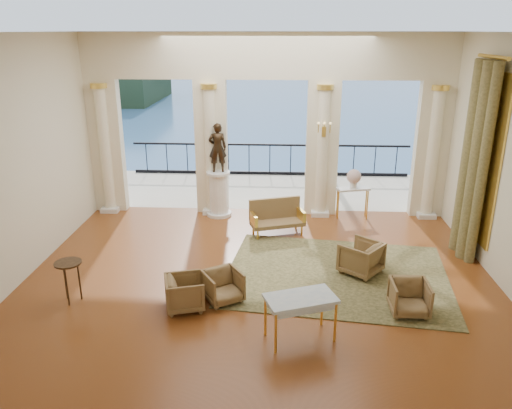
# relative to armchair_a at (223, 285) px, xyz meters

# --- Properties ---
(floor) EXTENTS (9.00, 9.00, 0.00)m
(floor) POSITION_rel_armchair_a_xyz_m (0.60, 0.78, -0.31)
(floor) COLOR #4F270E
(floor) RESTS_ON ground
(room_walls) EXTENTS (9.00, 9.00, 9.00)m
(room_walls) POSITION_rel_armchair_a_xyz_m (0.60, -0.33, 2.57)
(room_walls) COLOR beige
(room_walls) RESTS_ON ground
(arcade) EXTENTS (9.00, 0.56, 4.50)m
(arcade) POSITION_rel_armchair_a_xyz_m (0.60, 4.61, 2.27)
(arcade) COLOR beige
(arcade) RESTS_ON ground
(terrace) EXTENTS (10.00, 3.60, 0.10)m
(terrace) POSITION_rel_armchair_a_xyz_m (0.60, 6.58, -0.36)
(terrace) COLOR beige
(terrace) RESTS_ON ground
(balustrade) EXTENTS (9.00, 0.06, 1.03)m
(balustrade) POSITION_rel_armchair_a_xyz_m (0.60, 8.18, 0.10)
(balustrade) COLOR black
(balustrade) RESTS_ON terrace
(palm_tree) EXTENTS (2.00, 2.00, 4.50)m
(palm_tree) POSITION_rel_armchair_a_xyz_m (2.60, 7.38, 3.78)
(palm_tree) COLOR #4C3823
(palm_tree) RESTS_ON terrace
(headland) EXTENTS (22.00, 18.00, 6.00)m
(headland) POSITION_rel_armchair_a_xyz_m (-29.40, 70.78, -3.31)
(headland) COLOR black
(headland) RESTS_ON sea
(sea) EXTENTS (160.00, 160.00, 0.00)m
(sea) POSITION_rel_armchair_a_xyz_m (0.60, 60.78, -6.31)
(sea) COLOR teal
(sea) RESTS_ON ground
(curtain) EXTENTS (0.33, 1.40, 4.09)m
(curtain) POSITION_rel_armchair_a_xyz_m (4.88, 2.28, 1.71)
(curtain) COLOR brown
(curtain) RESTS_ON ground
(window_frame) EXTENTS (0.04, 1.60, 3.40)m
(window_frame) POSITION_rel_armchair_a_xyz_m (5.07, 2.28, 1.79)
(window_frame) COLOR #ECBF4D
(window_frame) RESTS_ON room_walls
(wall_sconce) EXTENTS (0.30, 0.11, 0.33)m
(wall_sconce) POSITION_rel_armchair_a_xyz_m (2.00, 4.29, 1.92)
(wall_sconce) COLOR #ECBF4D
(wall_sconce) RESTS_ON arcade
(rug) EXTENTS (4.63, 3.81, 0.02)m
(rug) POSITION_rel_armchair_a_xyz_m (2.10, 1.09, -0.30)
(rug) COLOR #272E16
(rug) RESTS_ON ground
(armchair_a) EXTENTS (0.81, 0.80, 0.62)m
(armchair_a) POSITION_rel_armchair_a_xyz_m (0.00, 0.00, 0.00)
(armchair_a) COLOR #46341A
(armchair_a) RESTS_ON ground
(armchair_b) EXTENTS (0.62, 0.58, 0.63)m
(armchair_b) POSITION_rel_armchair_a_xyz_m (3.17, -0.24, 0.01)
(armchair_b) COLOR #46341A
(armchair_b) RESTS_ON ground
(armchair_c) EXTENTS (0.95, 0.95, 0.72)m
(armchair_c) POSITION_rel_armchair_a_xyz_m (2.57, 1.20, 0.05)
(armchair_c) COLOR #46341A
(armchair_c) RESTS_ON ground
(armchair_d) EXTENTS (0.74, 0.76, 0.65)m
(armchair_d) POSITION_rel_armchair_a_xyz_m (-0.62, -0.28, 0.01)
(armchair_d) COLOR #46341A
(armchair_d) RESTS_ON ground
(settee) EXTENTS (1.34, 0.89, 0.82)m
(settee) POSITION_rel_armchair_a_xyz_m (0.89, 3.17, 0.10)
(settee) COLOR #46341A
(settee) RESTS_ON ground
(game_table) EXTENTS (1.19, 0.91, 0.72)m
(game_table) POSITION_rel_armchair_a_xyz_m (1.31, -1.08, 0.34)
(game_table) COLOR #A7BCCE
(game_table) RESTS_ON ground
(pedestal) EXTENTS (0.64, 0.64, 1.17)m
(pedestal) POSITION_rel_armchair_a_xyz_m (-0.60, 4.28, 0.25)
(pedestal) COLOR silver
(pedestal) RESTS_ON ground
(statue) EXTENTS (0.49, 0.36, 1.22)m
(statue) POSITION_rel_armchair_a_xyz_m (-0.60, 4.28, 1.47)
(statue) COLOR black
(statue) RESTS_ON pedestal
(console_table) EXTENTS (0.87, 0.52, 0.78)m
(console_table) POSITION_rel_armchair_a_xyz_m (2.80, 4.33, 0.33)
(console_table) COLOR silver
(console_table) RESTS_ON ground
(urn) EXTENTS (0.36, 0.36, 0.48)m
(urn) POSITION_rel_armchair_a_xyz_m (2.80, 4.33, 0.74)
(urn) COLOR white
(urn) RESTS_ON console_table
(side_table) EXTENTS (0.47, 0.47, 0.76)m
(side_table) POSITION_rel_armchair_a_xyz_m (-2.66, -0.16, 0.34)
(side_table) COLOR black
(side_table) RESTS_ON ground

